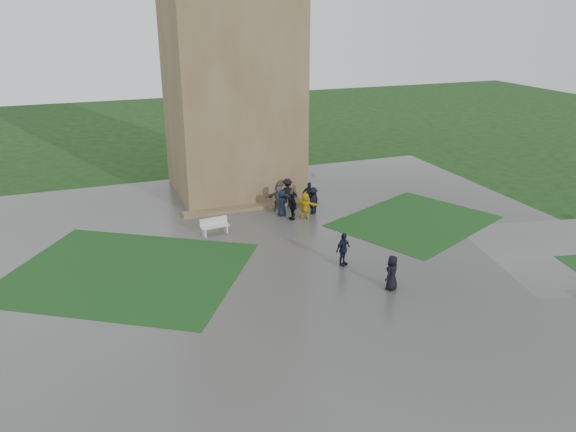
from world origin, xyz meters
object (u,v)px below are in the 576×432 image
object	(u,v)px
bench	(215,226)
tower	(230,59)
pedestrian_mid	(343,249)
pedestrian_near	(392,273)

from	to	relation	value
bench	tower	bearing A→B (deg)	60.60
pedestrian_mid	pedestrian_near	world-z (taller)	pedestrian_mid
tower	pedestrian_near	world-z (taller)	tower
pedestrian_near	bench	bearing A→B (deg)	-88.45
tower	bench	distance (m)	11.93
tower	pedestrian_near	xyz separation A→B (m)	(2.75, -17.11, -8.15)
bench	pedestrian_near	bearing A→B (deg)	-63.77
pedestrian_mid	pedestrian_near	bearing A→B (deg)	-97.63
pedestrian_mid	bench	bearing A→B (deg)	104.06
bench	pedestrian_near	distance (m)	11.16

